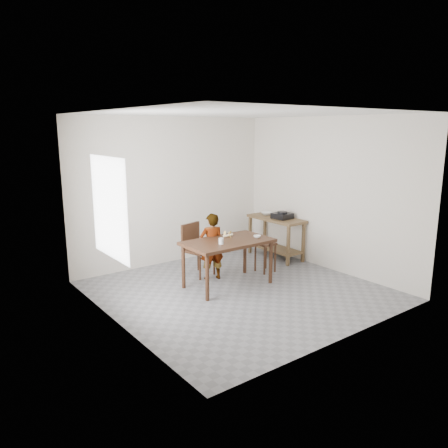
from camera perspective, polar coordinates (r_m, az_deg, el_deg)
floor at (r=6.92m, az=2.01°, el=-8.85°), size 4.00×4.00×0.04m
ceiling at (r=6.46m, az=2.20°, el=14.45°), size 4.00×4.00×0.04m
wall_back at (r=8.20m, az=-6.83°, el=4.32°), size 4.00×0.04×2.70m
wall_front at (r=5.18m, az=16.31°, el=-0.78°), size 4.00×0.04×2.70m
wall_left at (r=5.53m, az=-14.38°, el=0.15°), size 0.04×4.00×2.70m
wall_right at (r=7.97m, az=13.49°, el=3.83°), size 0.04×4.00×2.70m
window_pane at (r=5.71m, az=-14.78°, el=2.03°), size 0.02×1.10×1.30m
dining_table at (r=7.02m, az=0.49°, el=-5.13°), size 1.40×0.80×0.75m
prep_counter at (r=8.60m, az=6.78°, el=-1.76°), size 0.50×1.20×0.80m
child at (r=7.27m, az=-1.63°, el=-2.96°), size 0.47×0.38×1.13m
dining_chair at (r=7.50m, az=-3.29°, el=-3.42°), size 0.53×0.53×0.89m
stool at (r=7.76m, az=5.40°, el=-4.31°), size 0.30×0.30×0.53m
glass_tumbler at (r=6.69m, az=-0.38°, el=-2.24°), size 0.08×0.08×0.09m
small_bowl at (r=7.10m, az=4.35°, el=-1.64°), size 0.12×0.12×0.04m
banana at (r=7.12m, az=0.52°, el=-1.46°), size 0.21×0.17×0.07m
serving_bowl at (r=8.74m, az=5.62°, el=1.37°), size 0.28×0.28×0.06m
gas_burner at (r=8.41m, az=7.62°, el=1.07°), size 0.34×0.34×0.11m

